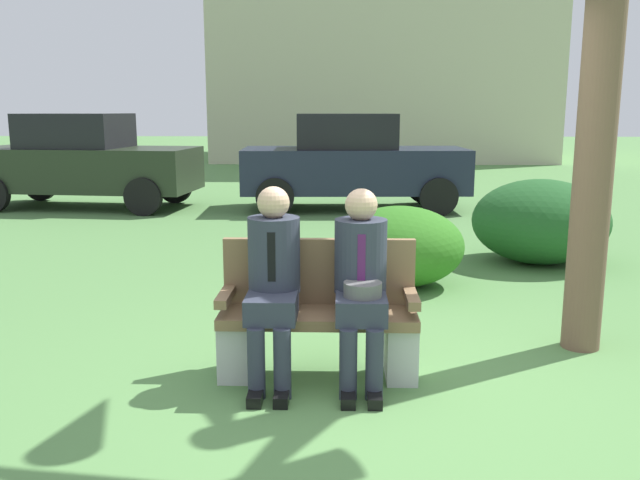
% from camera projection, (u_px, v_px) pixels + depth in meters
% --- Properties ---
extents(ground_plane, '(80.00, 80.00, 0.00)m').
position_uv_depth(ground_plane, '(380.00, 395.00, 4.17)').
color(ground_plane, '#538346').
extents(park_bench, '(1.30, 0.44, 0.90)m').
position_uv_depth(park_bench, '(318.00, 317.00, 4.44)').
color(park_bench, brown).
rests_on(park_bench, ground).
extents(seated_man_left, '(0.34, 0.72, 1.27)m').
position_uv_depth(seated_man_left, '(273.00, 275.00, 4.27)').
color(seated_man_left, '#2D3342').
rests_on(seated_man_left, ground).
extents(seated_man_right, '(0.34, 0.72, 1.26)m').
position_uv_depth(seated_man_right, '(361.00, 277.00, 4.25)').
color(seated_man_right, '#2D3342').
rests_on(seated_man_right, ground).
extents(shrub_near_bench, '(1.56, 1.43, 0.97)m').
position_uv_depth(shrub_near_bench, '(540.00, 221.00, 7.67)').
color(shrub_near_bench, '#1F5323').
rests_on(shrub_near_bench, ground).
extents(shrub_mid_lawn, '(1.29, 1.18, 0.81)m').
position_uv_depth(shrub_mid_lawn, '(400.00, 246.00, 6.70)').
color(shrub_mid_lawn, '#30731F').
rests_on(shrub_mid_lawn, ground).
extents(parked_car_near, '(4.04, 2.03, 1.68)m').
position_uv_depth(parked_car_near, '(84.00, 161.00, 11.95)').
color(parked_car_near, '#232D1E').
rests_on(parked_car_near, ground).
extents(parked_car_far, '(3.96, 1.83, 1.68)m').
position_uv_depth(parked_car_far, '(353.00, 162.00, 11.75)').
color(parked_car_far, '#1E2338').
rests_on(parked_car_far, ground).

